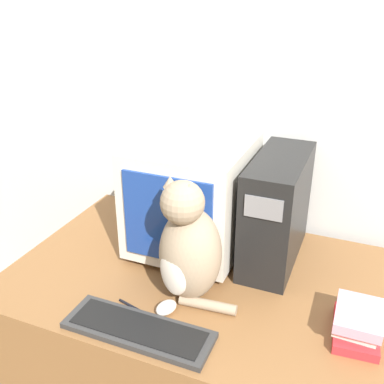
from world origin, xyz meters
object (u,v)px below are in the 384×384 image
(cat, at_px, (188,249))
(pen, at_px, (134,308))
(computer_tower, at_px, (277,210))
(keyboard, at_px, (138,330))
(crt_monitor, at_px, (193,195))
(book_stack, at_px, (357,323))

(cat, distance_m, pen, 0.26)
(computer_tower, xyz_separation_m, pen, (-0.34, -0.46, -0.20))
(keyboard, bearing_deg, computer_tower, 63.69)
(crt_monitor, height_order, cat, crt_monitor)
(pen, bearing_deg, cat, 42.94)
(cat, relative_size, book_stack, 2.00)
(cat, xyz_separation_m, pen, (-0.13, -0.12, -0.18))
(keyboard, distance_m, pen, 0.11)
(crt_monitor, bearing_deg, book_stack, -23.34)
(cat, height_order, book_stack, cat)
(crt_monitor, relative_size, book_stack, 2.15)
(cat, bearing_deg, computer_tower, 77.62)
(crt_monitor, distance_m, book_stack, 0.71)
(computer_tower, bearing_deg, crt_monitor, -172.38)
(cat, height_order, pen, cat)
(computer_tower, height_order, book_stack, computer_tower)
(crt_monitor, distance_m, cat, 0.32)
(keyboard, height_order, book_stack, book_stack)
(computer_tower, bearing_deg, pen, -125.82)
(keyboard, relative_size, book_stack, 2.13)
(keyboard, bearing_deg, crt_monitor, 94.02)
(crt_monitor, height_order, pen, crt_monitor)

